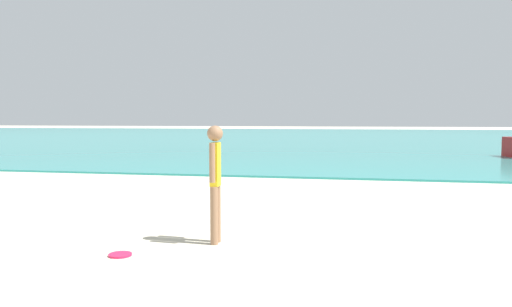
% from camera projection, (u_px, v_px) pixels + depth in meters
% --- Properties ---
extents(water, '(160.00, 60.00, 0.06)m').
position_uv_depth(water, '(331.00, 137.00, 42.71)').
color(water, teal).
rests_on(water, ground).
extents(person_standing, '(0.20, 0.36, 1.54)m').
position_uv_depth(person_standing, '(215.00, 177.00, 6.37)').
color(person_standing, '#936B4C').
rests_on(person_standing, ground).
extents(frisbee, '(0.28, 0.28, 0.03)m').
position_uv_depth(frisbee, '(120.00, 255.00, 5.83)').
color(frisbee, '#E51E4C').
rests_on(frisbee, ground).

